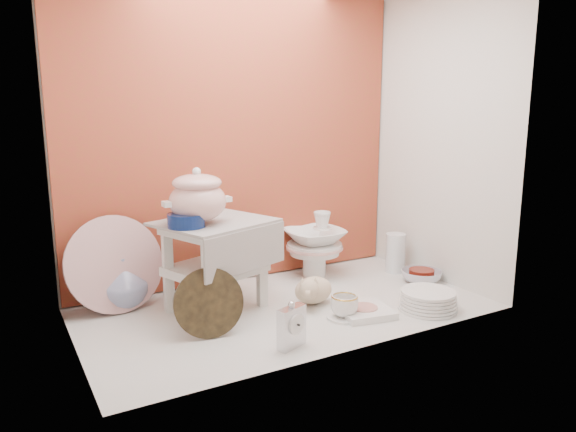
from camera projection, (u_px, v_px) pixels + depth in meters
name	position (u px, v px, depth m)	size (l,w,h in m)	color
ground	(286.00, 308.00, 2.44)	(1.80, 1.80, 0.00)	silver
niche_shell	(267.00, 99.00, 2.40)	(1.86, 1.03, 1.53)	#A73429
step_stool	(216.00, 265.00, 2.39)	(0.46, 0.39, 0.41)	silver
soup_tureen	(197.00, 196.00, 2.26)	(0.28, 0.28, 0.24)	white
cobalt_bowl	(186.00, 220.00, 2.22)	(0.16, 0.16, 0.06)	#0A1A4C
floral_platter	(115.00, 264.00, 2.37)	(0.44, 0.15, 0.42)	white
blue_white_vase	(123.00, 283.00, 2.42)	(0.22, 0.22, 0.23)	white
lacquer_tray	(209.00, 303.00, 2.11)	(0.28, 0.08, 0.28)	black
mantel_clock	(292.00, 325.00, 2.02)	(0.12, 0.04, 0.18)	silver
plush_pig	(313.00, 290.00, 2.47)	(0.23, 0.16, 0.14)	#CBB08F
teacup_saucer	(344.00, 317.00, 2.31)	(0.15, 0.15, 0.01)	white
gold_rim_teacup	(344.00, 306.00, 2.30)	(0.12, 0.12, 0.09)	white
lattice_dish	(364.00, 311.00, 2.36)	(0.22, 0.22, 0.03)	white
dinner_plate_stack	(428.00, 300.00, 2.40)	(0.26, 0.26, 0.09)	white
crystal_bowl	(421.00, 276.00, 2.78)	(0.21, 0.21, 0.06)	silver
clear_glass_vase	(395.00, 253.00, 2.95)	(0.11, 0.11, 0.21)	silver
porcelain_tower	(314.00, 244.00, 2.86)	(0.31, 0.31, 0.35)	white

